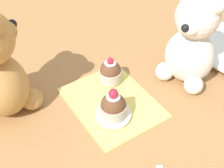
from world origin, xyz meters
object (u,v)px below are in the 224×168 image
teddy_bear_cream (191,43)px  saucer_plate (113,115)px  cupcake_near_cream_bear (110,72)px  cupcake_near_tan_bear (113,106)px

teddy_bear_cream → saucer_plate: 0.23m
cupcake_near_cream_bear → saucer_plate: size_ratio=0.86×
cupcake_near_cream_bear → cupcake_near_tan_bear: size_ratio=0.92×
teddy_bear_cream → saucer_plate: teddy_bear_cream is taller
teddy_bear_cream → saucer_plate: (0.01, -0.21, -0.09)m
saucer_plate → cupcake_near_tan_bear: bearing=0.0°
saucer_plate → cupcake_near_cream_bear: bearing=149.8°
saucer_plate → teddy_bear_cream: bearing=92.9°
cupcake_near_cream_bear → cupcake_near_tan_bear: cupcake_near_tan_bear is taller
cupcake_near_cream_bear → saucer_plate: cupcake_near_cream_bear is taller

